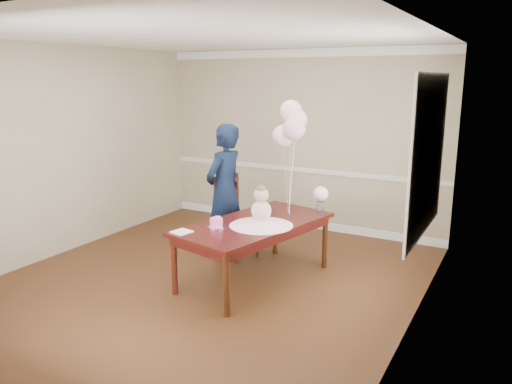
% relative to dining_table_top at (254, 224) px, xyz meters
% --- Properties ---
extents(floor, '(4.50, 5.00, 0.00)m').
position_rel_dining_table_top_xyz_m(floor, '(-0.45, -0.28, -0.67)').
color(floor, '#331A0C').
rests_on(floor, ground).
extents(ceiling, '(4.50, 5.00, 0.02)m').
position_rel_dining_table_top_xyz_m(ceiling, '(-0.45, -0.28, 2.03)').
color(ceiling, white).
rests_on(ceiling, wall_back).
extents(wall_back, '(4.50, 0.02, 2.70)m').
position_rel_dining_table_top_xyz_m(wall_back, '(-0.45, 2.22, 0.68)').
color(wall_back, tan).
rests_on(wall_back, floor).
extents(wall_left, '(0.02, 5.00, 2.70)m').
position_rel_dining_table_top_xyz_m(wall_left, '(-2.70, -0.28, 0.68)').
color(wall_left, tan).
rests_on(wall_left, floor).
extents(wall_right, '(0.02, 5.00, 2.70)m').
position_rel_dining_table_top_xyz_m(wall_right, '(1.80, -0.28, 0.68)').
color(wall_right, tan).
rests_on(wall_right, floor).
extents(chair_rail_trim, '(4.50, 0.02, 0.07)m').
position_rel_dining_table_top_xyz_m(chair_rail_trim, '(-0.45, 2.21, 0.23)').
color(chair_rail_trim, silver).
rests_on(chair_rail_trim, wall_back).
extents(crown_molding, '(4.50, 0.02, 0.12)m').
position_rel_dining_table_top_xyz_m(crown_molding, '(-0.45, 2.21, 1.96)').
color(crown_molding, white).
rests_on(crown_molding, wall_back).
extents(baseboard_trim, '(4.50, 0.02, 0.12)m').
position_rel_dining_table_top_xyz_m(baseboard_trim, '(-0.45, 2.21, -0.61)').
color(baseboard_trim, white).
rests_on(baseboard_trim, floor).
extents(window_frame, '(0.02, 1.66, 1.56)m').
position_rel_dining_table_top_xyz_m(window_frame, '(1.78, 0.22, 0.88)').
color(window_frame, white).
rests_on(window_frame, wall_right).
extents(window_blinds, '(0.01, 1.50, 1.40)m').
position_rel_dining_table_top_xyz_m(window_blinds, '(1.76, 0.22, 0.88)').
color(window_blinds, silver).
rests_on(window_blinds, wall_right).
extents(dining_table_top, '(1.31, 2.01, 0.05)m').
position_rel_dining_table_top_xyz_m(dining_table_top, '(0.00, 0.00, 0.00)').
color(dining_table_top, black).
rests_on(dining_table_top, table_leg_fl).
extents(table_apron, '(1.20, 1.90, 0.09)m').
position_rel_dining_table_top_xyz_m(table_apron, '(0.00, 0.00, -0.07)').
color(table_apron, black).
rests_on(table_apron, table_leg_fl).
extents(table_leg_fl, '(0.08, 0.08, 0.65)m').
position_rel_dining_table_top_xyz_m(table_leg_fl, '(-0.57, -0.75, -0.35)').
color(table_leg_fl, black).
rests_on(table_leg_fl, floor).
extents(table_leg_fr, '(0.08, 0.08, 0.65)m').
position_rel_dining_table_top_xyz_m(table_leg_fr, '(0.19, -0.92, -0.35)').
color(table_leg_fr, black).
rests_on(table_leg_fr, floor).
extents(table_leg_bl, '(0.08, 0.08, 0.65)m').
position_rel_dining_table_top_xyz_m(table_leg_bl, '(-0.19, 0.92, -0.35)').
color(table_leg_bl, black).
rests_on(table_leg_bl, floor).
extents(table_leg_br, '(0.08, 0.08, 0.65)m').
position_rel_dining_table_top_xyz_m(table_leg_br, '(0.57, 0.75, -0.35)').
color(table_leg_br, black).
rests_on(table_leg_br, floor).
extents(baby_skirt, '(0.84, 0.84, 0.09)m').
position_rel_dining_table_top_xyz_m(baby_skirt, '(0.13, -0.08, 0.07)').
color(baby_skirt, '#FFBBE2').
rests_on(baby_skirt, dining_table_top).
extents(baby_torso, '(0.22, 0.22, 0.22)m').
position_rel_dining_table_top_xyz_m(baby_torso, '(0.13, -0.08, 0.19)').
color(baby_torso, pink).
rests_on(baby_torso, baby_skirt).
extents(baby_head, '(0.16, 0.16, 0.16)m').
position_rel_dining_table_top_xyz_m(baby_head, '(0.13, -0.08, 0.37)').
color(baby_head, '#CCAA8C').
rests_on(baby_head, baby_torso).
extents(baby_hair, '(0.11, 0.11, 0.11)m').
position_rel_dining_table_top_xyz_m(baby_hair, '(0.13, -0.08, 0.42)').
color(baby_hair, brown).
rests_on(baby_hair, baby_head).
extents(cake_platter, '(0.24, 0.24, 0.01)m').
position_rel_dining_table_top_xyz_m(cake_platter, '(-0.27, -0.37, 0.03)').
color(cake_platter, white).
rests_on(cake_platter, dining_table_top).
extents(birthday_cake, '(0.17, 0.17, 0.09)m').
position_rel_dining_table_top_xyz_m(birthday_cake, '(-0.27, -0.37, 0.08)').
color(birthday_cake, '#FF50AF').
rests_on(birthday_cake, cake_platter).
extents(cake_flower_a, '(0.03, 0.03, 0.03)m').
position_rel_dining_table_top_xyz_m(cake_flower_a, '(-0.27, -0.37, 0.14)').
color(cake_flower_a, white).
rests_on(cake_flower_a, birthday_cake).
extents(cake_flower_b, '(0.03, 0.03, 0.03)m').
position_rel_dining_table_top_xyz_m(cake_flower_b, '(-0.24, -0.35, 0.14)').
color(cake_flower_b, white).
rests_on(cake_flower_b, birthday_cake).
extents(rose_vase_near, '(0.11, 0.11, 0.15)m').
position_rel_dining_table_top_xyz_m(rose_vase_near, '(-0.08, 0.30, 0.10)').
color(rose_vase_near, silver).
rests_on(rose_vase_near, dining_table_top).
extents(roses_near, '(0.18, 0.18, 0.18)m').
position_rel_dining_table_top_xyz_m(roses_near, '(-0.08, 0.30, 0.26)').
color(roses_near, white).
rests_on(roses_near, rose_vase_near).
extents(rose_vase_far, '(0.11, 0.11, 0.15)m').
position_rel_dining_table_top_xyz_m(rose_vase_far, '(0.52, 0.69, 0.10)').
color(rose_vase_far, silver).
rests_on(rose_vase_far, dining_table_top).
extents(roses_far, '(0.18, 0.18, 0.18)m').
position_rel_dining_table_top_xyz_m(roses_far, '(0.52, 0.69, 0.26)').
color(roses_far, silver).
rests_on(roses_far, rose_vase_far).
extents(napkin, '(0.22, 0.22, 0.01)m').
position_rel_dining_table_top_xyz_m(napkin, '(-0.49, -0.70, 0.03)').
color(napkin, white).
rests_on(napkin, dining_table_top).
extents(balloon_weight, '(0.04, 0.04, 0.02)m').
position_rel_dining_table_top_xyz_m(balloon_weight, '(0.20, 0.48, 0.03)').
color(balloon_weight, silver).
rests_on(balloon_weight, dining_table_top).
extents(balloon_a, '(0.26, 0.26, 0.26)m').
position_rel_dining_table_top_xyz_m(balloon_a, '(0.11, 0.50, 0.95)').
color(balloon_a, '#FFB4CD').
rests_on(balloon_a, balloon_ribbon_a).
extents(balloon_b, '(0.26, 0.26, 0.26)m').
position_rel_dining_table_top_xyz_m(balloon_b, '(0.28, 0.41, 1.04)').
color(balloon_b, '#DA9AB1').
rests_on(balloon_b, balloon_ribbon_b).
extents(balloon_c, '(0.26, 0.26, 0.26)m').
position_rel_dining_table_top_xyz_m(balloon_c, '(0.24, 0.56, 1.14)').
color(balloon_c, '#E5A2BB').
rests_on(balloon_c, balloon_ribbon_c).
extents(balloon_d, '(0.26, 0.26, 0.26)m').
position_rel_dining_table_top_xyz_m(balloon_d, '(0.15, 0.60, 1.23)').
color(balloon_d, '#FFB4C3').
rests_on(balloon_d, balloon_ribbon_d).
extents(balloon_ribbon_a, '(0.08, 0.02, 0.77)m').
position_rel_dining_table_top_xyz_m(balloon_ribbon_a, '(0.16, 0.49, 0.42)').
color(balloon_ribbon_a, silver).
rests_on(balloon_ribbon_a, balloon_weight).
extents(balloon_ribbon_b, '(0.08, 0.07, 0.87)m').
position_rel_dining_table_top_xyz_m(balloon_ribbon_b, '(0.24, 0.44, 0.47)').
color(balloon_ribbon_b, white).
rests_on(balloon_ribbon_b, balloon_weight).
extents(balloon_ribbon_c, '(0.04, 0.08, 0.96)m').
position_rel_dining_table_top_xyz_m(balloon_ribbon_c, '(0.22, 0.52, 0.51)').
color(balloon_ribbon_c, silver).
rests_on(balloon_ribbon_c, balloon_weight).
extents(balloon_ribbon_d, '(0.06, 0.11, 1.05)m').
position_rel_dining_table_top_xyz_m(balloon_ribbon_d, '(0.18, 0.54, 0.56)').
color(balloon_ribbon_d, white).
rests_on(balloon_ribbon_d, balloon_weight).
extents(dining_chair_seat, '(0.57, 0.57, 0.05)m').
position_rel_dining_table_top_xyz_m(dining_chair_seat, '(-0.58, 0.59, -0.21)').
color(dining_chair_seat, '#361E0E').
rests_on(dining_chair_seat, chair_leg_fl).
extents(chair_leg_fl, '(0.05, 0.05, 0.44)m').
position_rel_dining_table_top_xyz_m(chair_leg_fl, '(-0.81, 0.47, -0.45)').
color(chair_leg_fl, '#34150E').
rests_on(chair_leg_fl, floor).
extents(chair_leg_fr, '(0.05, 0.05, 0.44)m').
position_rel_dining_table_top_xyz_m(chair_leg_fr, '(-0.46, 0.35, -0.45)').
color(chair_leg_fr, '#381A0F').
rests_on(chair_leg_fr, floor).
extents(chair_leg_bl, '(0.05, 0.05, 0.44)m').
position_rel_dining_table_top_xyz_m(chair_leg_bl, '(-0.70, 0.82, -0.45)').
color(chair_leg_bl, '#351E0E').
rests_on(chair_leg_bl, floor).
extents(chair_leg_br, '(0.05, 0.05, 0.44)m').
position_rel_dining_table_top_xyz_m(chair_leg_br, '(-0.35, 0.71, -0.45)').
color(chair_leg_br, '#341D0E').
rests_on(chair_leg_br, floor).
extents(chair_back_post_l, '(0.05, 0.05, 0.58)m').
position_rel_dining_table_top_xyz_m(chair_back_post_l, '(-0.83, 0.47, 0.09)').
color(chair_back_post_l, black).
rests_on(chair_back_post_l, dining_chair_seat).
extents(chair_back_post_r, '(0.05, 0.05, 0.58)m').
position_rel_dining_table_top_xyz_m(chair_back_post_r, '(-0.72, 0.83, 0.09)').
color(chair_back_post_r, black).
rests_on(chair_back_post_r, dining_chair_seat).
extents(chair_slat_low, '(0.16, 0.40, 0.05)m').
position_rel_dining_table_top_xyz_m(chair_slat_low, '(-0.78, 0.65, -0.03)').
color(chair_slat_low, '#311C0D').
rests_on(chair_slat_low, dining_chair_seat).
extents(chair_slat_mid, '(0.16, 0.40, 0.05)m').
position_rel_dining_table_top_xyz_m(chair_slat_mid, '(-0.78, 0.65, 0.13)').
color(chair_slat_mid, '#36120E').
rests_on(chair_slat_mid, dining_chair_seat).
extents(chair_slat_top, '(0.16, 0.40, 0.05)m').
position_rel_dining_table_top_xyz_m(chair_slat_top, '(-0.78, 0.65, 0.30)').
color(chair_slat_top, '#39140F').
rests_on(chair_slat_top, dining_chair_seat).
extents(woman, '(0.47, 0.66, 1.72)m').
position_rel_dining_table_top_xyz_m(woman, '(-0.74, 0.54, 0.19)').
color(woman, black).
rests_on(woman, floor).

